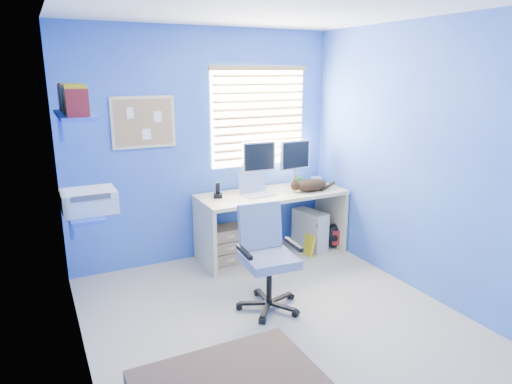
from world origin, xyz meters
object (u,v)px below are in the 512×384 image
laptop (258,185)px  office_chair (267,271)px  tower_pc (310,229)px  cat (311,185)px  desk (272,224)px

laptop → office_chair: bearing=-117.1°
tower_pc → office_chair: (-1.12, -1.03, 0.12)m
cat → office_chair: size_ratio=0.41×
desk → cat: (0.43, -0.13, 0.44)m
office_chair → laptop: bearing=67.6°
desk → cat: bearing=-16.8°
laptop → desk: bearing=2.1°
laptop → office_chair: (-0.41, -1.00, -0.51)m
cat → tower_pc: cat is taller
desk → office_chair: office_chair is taller
desk → office_chair: size_ratio=1.80×
cat → tower_pc: size_ratio=0.84×
desk → office_chair: 1.19m
laptop → office_chair: 1.20m
tower_pc → office_chair: size_ratio=0.49×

